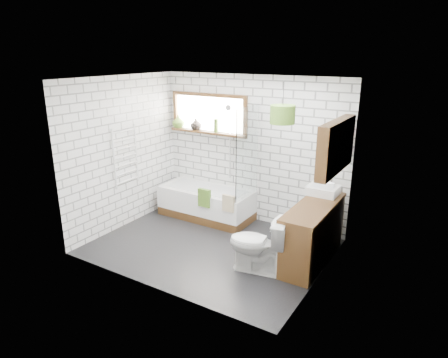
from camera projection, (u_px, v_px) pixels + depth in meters
The scene contains 22 objects.
floor at pixel (210, 247), 6.11m from camera, with size 3.40×2.60×0.01m, color black.
ceiling at pixel (208, 78), 5.34m from camera, with size 3.40×2.60×0.01m, color white.
wall_back at pixel (252, 150), 6.79m from camera, with size 3.40×0.01×2.50m, color white.
wall_front at pixel (148, 195), 4.67m from camera, with size 3.40×0.01×2.50m, color white.
wall_left at pixel (123, 153), 6.58m from camera, with size 0.01×2.60×2.50m, color white.
wall_right at pixel (325, 189), 4.88m from camera, with size 0.01×2.60×2.50m, color white.
window at pixel (208, 114), 7.00m from camera, with size 1.52×0.16×0.68m, color #39220F.
towel_radiator at pixel (125, 156), 6.57m from camera, with size 0.06×0.52×1.00m, color white.
mirror_cabinet at pixel (336, 146), 5.28m from camera, with size 0.16×1.20×0.70m, color #39220F.
shower_riser at pixel (230, 142), 6.92m from camera, with size 0.02×0.02×1.30m, color silver.
bathtub at pixel (206, 203), 7.13m from camera, with size 1.66×0.73×0.54m, color white.
shower_screen at pixel (247, 153), 6.42m from camera, with size 0.02×0.72×1.50m, color white.
towel_green at pixel (204, 198), 6.65m from camera, with size 0.23×0.06×0.31m, color #456B20.
towel_beige at pixel (229, 203), 6.42m from camera, with size 0.21×0.05×0.27m, color tan.
vanity at pixel (313, 234), 5.58m from camera, with size 0.47×1.47×0.84m, color #39220F.
basin at pixel (323, 190), 5.87m from camera, with size 0.43×0.38×0.13m, color white.
tap at pixel (334, 188), 5.77m from camera, with size 0.03×0.03×0.14m, color silver.
toilet at pixel (258, 244), 5.33m from camera, with size 0.78×0.45×0.80m, color white.
vase_olive at pixel (178, 123), 7.37m from camera, with size 0.22×0.22×0.23m, color #4B7022.
vase_dark at pixel (196, 125), 7.17m from camera, with size 0.20×0.20×0.21m, color black.
bottle at pixel (216, 127), 6.95m from camera, with size 0.07×0.07×0.23m, color #4B7022.
pendant at pixel (283, 114), 4.98m from camera, with size 0.31×0.31×0.23m, color #456B20.
Camera 1 is at (3.06, -4.58, 2.85)m, focal length 32.00 mm.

